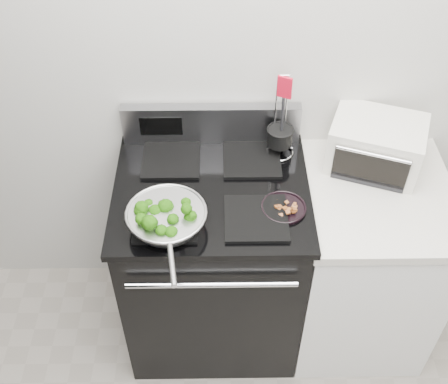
{
  "coord_description": "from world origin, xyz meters",
  "views": [
    {
      "loc": [
        -0.27,
        -0.19,
        2.52
      ],
      "look_at": [
        -0.25,
        1.36,
        0.98
      ],
      "focal_mm": 45.0,
      "sensor_mm": 36.0,
      "label": 1
    }
  ],
  "objects_px": {
    "bacon_plate": "(284,206)",
    "gas_range": "(213,260)",
    "skillet": "(167,218)",
    "toaster_oven": "(376,145)",
    "utensil_holder": "(280,140)"
  },
  "relations": [
    {
      "from": "bacon_plate",
      "to": "toaster_oven",
      "type": "xyz_separation_m",
      "value": [
        0.4,
        0.29,
        0.06
      ]
    },
    {
      "from": "gas_range",
      "to": "skillet",
      "type": "relative_size",
      "value": 2.36
    },
    {
      "from": "gas_range",
      "to": "bacon_plate",
      "type": "distance_m",
      "value": 0.57
    },
    {
      "from": "utensil_holder",
      "to": "gas_range",
      "type": "bearing_deg",
      "value": -118.86
    },
    {
      "from": "skillet",
      "to": "bacon_plate",
      "type": "relative_size",
      "value": 2.72
    },
    {
      "from": "bacon_plate",
      "to": "toaster_oven",
      "type": "distance_m",
      "value": 0.5
    },
    {
      "from": "skillet",
      "to": "toaster_oven",
      "type": "distance_m",
      "value": 0.93
    },
    {
      "from": "toaster_oven",
      "to": "utensil_holder",
      "type": "bearing_deg",
      "value": -165.7
    },
    {
      "from": "toaster_oven",
      "to": "bacon_plate",
      "type": "bearing_deg",
      "value": -124.25
    },
    {
      "from": "skillet",
      "to": "utensil_holder",
      "type": "distance_m",
      "value": 0.61
    },
    {
      "from": "bacon_plate",
      "to": "skillet",
      "type": "bearing_deg",
      "value": -168.97
    },
    {
      "from": "bacon_plate",
      "to": "gas_range",
      "type": "bearing_deg",
      "value": 156.86
    },
    {
      "from": "skillet",
      "to": "toaster_oven",
      "type": "bearing_deg",
      "value": 15.9
    },
    {
      "from": "gas_range",
      "to": "utensil_holder",
      "type": "height_order",
      "value": "utensil_holder"
    },
    {
      "from": "gas_range",
      "to": "toaster_oven",
      "type": "bearing_deg",
      "value": 14.02
    }
  ]
}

